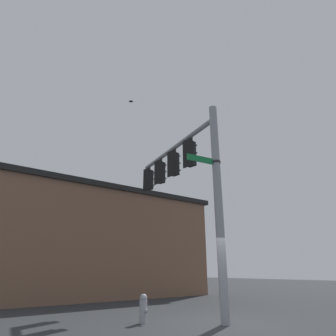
% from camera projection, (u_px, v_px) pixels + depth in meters
% --- Properties ---
extents(ground_plane, '(80.00, 80.00, 0.00)m').
position_uv_depth(ground_plane, '(226.00, 325.00, 8.35)').
color(ground_plane, '#2D3033').
extents(signal_pole, '(0.28, 0.28, 7.35)m').
position_uv_depth(signal_pole, '(218.00, 202.00, 9.58)').
color(signal_pole, gray).
rests_on(signal_pole, ground).
extents(mast_arm, '(5.93, 1.93, 0.20)m').
position_uv_depth(mast_arm, '(174.00, 148.00, 13.19)').
color(mast_arm, gray).
extents(traffic_light_nearest_pole, '(0.54, 0.49, 1.31)m').
position_uv_depth(traffic_light_nearest_pole, '(191.00, 154.00, 11.75)').
color(traffic_light_nearest_pole, black).
extents(traffic_light_mid_inner, '(0.54, 0.49, 1.31)m').
position_uv_depth(traffic_light_mid_inner, '(175.00, 164.00, 12.89)').
color(traffic_light_mid_inner, black).
extents(traffic_light_mid_outer, '(0.54, 0.49, 1.31)m').
position_uv_depth(traffic_light_mid_outer, '(161.00, 173.00, 14.04)').
color(traffic_light_mid_outer, black).
extents(traffic_light_arm_end, '(0.54, 0.49, 1.31)m').
position_uv_depth(traffic_light_arm_end, '(149.00, 180.00, 15.18)').
color(traffic_light_arm_end, black).
extents(street_name_sign, '(0.52, 1.32, 0.22)m').
position_uv_depth(street_name_sign, '(209.00, 161.00, 9.93)').
color(street_name_sign, '#147238').
extents(bird_flying, '(0.34, 0.24, 0.12)m').
position_uv_depth(bird_flying, '(131.00, 101.00, 14.30)').
color(bird_flying, black).
extents(storefront_building, '(9.68, 15.28, 6.15)m').
position_uv_depth(storefront_building, '(88.00, 243.00, 17.99)').
color(storefront_building, brown).
rests_on(storefront_building, ground).
extents(tree_by_storefront, '(4.67, 4.67, 6.70)m').
position_uv_depth(tree_by_storefront, '(123.00, 225.00, 19.34)').
color(tree_by_storefront, '#4C3823').
rests_on(tree_by_storefront, ground).
extents(fire_hydrant, '(0.35, 0.24, 0.82)m').
position_uv_depth(fire_hydrant, '(143.00, 308.00, 8.72)').
color(fire_hydrant, '#99999E').
rests_on(fire_hydrant, ground).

